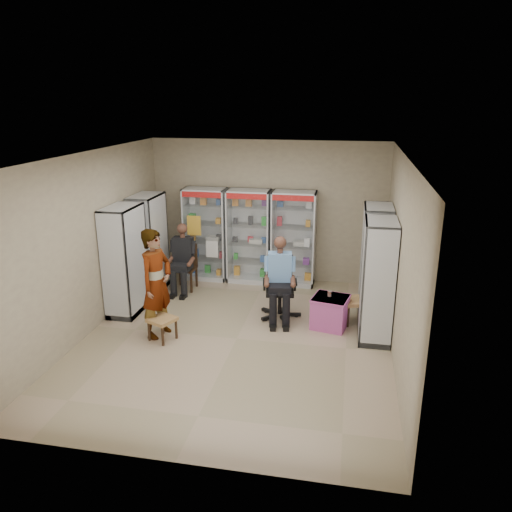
% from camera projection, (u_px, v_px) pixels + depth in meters
% --- Properties ---
extents(floor, '(6.00, 6.00, 0.00)m').
position_uv_depth(floor, '(237.00, 339.00, 8.29)').
color(floor, tan).
rests_on(floor, ground).
extents(room_shell, '(5.02, 6.02, 3.01)m').
position_uv_depth(room_shell, '(235.00, 224.00, 7.69)').
color(room_shell, tan).
rests_on(room_shell, ground).
extents(cabinet_back_left, '(0.90, 0.50, 2.00)m').
position_uv_depth(cabinet_back_left, '(206.00, 234.00, 10.77)').
color(cabinet_back_left, '#ADB0B5').
rests_on(cabinet_back_left, floor).
extents(cabinet_back_mid, '(0.90, 0.50, 2.00)m').
position_uv_depth(cabinet_back_mid, '(249.00, 237.00, 10.60)').
color(cabinet_back_mid, '#A4A8AC').
rests_on(cabinet_back_mid, floor).
extents(cabinet_back_right, '(0.90, 0.50, 2.00)m').
position_uv_depth(cabinet_back_right, '(293.00, 239.00, 10.43)').
color(cabinet_back_right, '#ACAFB4').
rests_on(cabinet_back_right, floor).
extents(cabinet_right_far, '(0.90, 0.50, 2.00)m').
position_uv_depth(cabinet_right_far, '(375.00, 260.00, 9.08)').
color(cabinet_right_far, '#ABADB2').
rests_on(cabinet_right_far, floor).
extents(cabinet_right_near, '(0.90, 0.50, 2.00)m').
position_uv_depth(cabinet_right_near, '(377.00, 281.00, 8.05)').
color(cabinet_right_near, silver).
rests_on(cabinet_right_near, floor).
extents(cabinet_left_far, '(0.90, 0.50, 2.00)m').
position_uv_depth(cabinet_left_far, '(149.00, 244.00, 10.07)').
color(cabinet_left_far, '#AFB2B6').
rests_on(cabinet_left_far, floor).
extents(cabinet_left_near, '(0.90, 0.50, 2.00)m').
position_uv_depth(cabinet_left_near, '(125.00, 261.00, 9.04)').
color(cabinet_left_near, silver).
rests_on(cabinet_left_near, floor).
extents(wooden_chair, '(0.42, 0.42, 0.94)m').
position_uv_depth(wooden_chair, '(185.00, 268.00, 10.29)').
color(wooden_chair, black).
rests_on(wooden_chair, floor).
extents(seated_customer, '(0.44, 0.60, 1.34)m').
position_uv_depth(seated_customer, '(184.00, 259.00, 10.19)').
color(seated_customer, black).
rests_on(seated_customer, floor).
extents(office_chair, '(0.71, 0.71, 1.13)m').
position_uv_depth(office_chair, '(280.00, 288.00, 8.95)').
color(office_chair, black).
rests_on(office_chair, floor).
extents(seated_shopkeeper, '(0.57, 0.73, 1.44)m').
position_uv_depth(seated_shopkeeper, '(280.00, 281.00, 8.85)').
color(seated_shopkeeper, '#669CC9').
rests_on(seated_shopkeeper, floor).
extents(pink_trunk, '(0.67, 0.66, 0.55)m').
position_uv_depth(pink_trunk, '(330.00, 312.00, 8.64)').
color(pink_trunk, '#A84381').
rests_on(pink_trunk, floor).
extents(tea_glass, '(0.07, 0.07, 0.09)m').
position_uv_depth(tea_glass, '(330.00, 294.00, 8.59)').
color(tea_glass, '#511A06').
rests_on(tea_glass, pink_trunk).
extents(woven_stool_a, '(0.56, 0.56, 0.43)m').
position_uv_depth(woven_stool_a, '(354.00, 311.00, 8.84)').
color(woven_stool_a, '#A78C46').
rests_on(woven_stool_a, floor).
extents(woven_stool_b, '(0.51, 0.51, 0.39)m').
position_uv_depth(woven_stool_b, '(163.00, 329.00, 8.20)').
color(woven_stool_b, '#B2854B').
rests_on(woven_stool_b, floor).
extents(standing_man, '(0.62, 0.77, 1.84)m').
position_uv_depth(standing_man, '(156.00, 283.00, 8.17)').
color(standing_man, gray).
rests_on(standing_man, floor).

